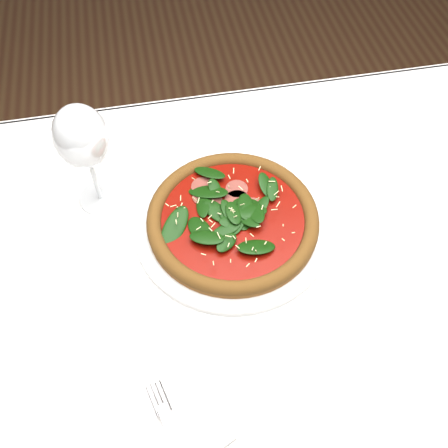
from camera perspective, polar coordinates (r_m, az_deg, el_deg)
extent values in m
plane|color=brown|center=(1.50, 3.95, -18.76)|extent=(6.00, 6.00, 0.00)
cube|color=silver|center=(0.82, 6.82, -4.25)|extent=(1.20, 0.80, 0.04)
cylinder|color=#4D2F1E|center=(1.35, -21.63, -3.76)|extent=(0.06, 0.06, 0.71)
cylinder|color=#4D2F1E|center=(1.49, 22.24, 3.12)|extent=(0.06, 0.06, 0.71)
cube|color=silver|center=(1.14, 1.06, 10.57)|extent=(1.20, 0.01, 0.22)
cylinder|color=silver|center=(0.83, 0.99, -0.05)|extent=(0.33, 0.33, 0.01)
torus|color=silver|center=(0.82, 0.99, 0.10)|extent=(0.33, 0.33, 0.01)
cylinder|color=#A15D27|center=(0.82, 1.00, 0.36)|extent=(0.35, 0.35, 0.01)
torus|color=#9E6324|center=(0.81, 1.00, 0.67)|extent=(0.35, 0.35, 0.02)
cylinder|color=maroon|center=(0.81, 1.00, 0.67)|extent=(0.29, 0.29, 0.00)
cylinder|color=brown|center=(0.81, 1.01, 0.82)|extent=(0.26, 0.26, 0.00)
ellipsoid|color=#0E3309|center=(0.80, 1.02, 1.21)|extent=(0.28, 0.28, 0.02)
cylinder|color=beige|center=(0.80, 1.02, 1.45)|extent=(0.26, 0.26, 0.00)
cylinder|color=white|center=(0.89, -13.87, 2.94)|extent=(0.07, 0.07, 0.00)
cylinder|color=white|center=(0.85, -14.56, 5.09)|extent=(0.01, 0.01, 0.10)
ellipsoid|color=white|center=(0.79, -16.00, 9.55)|extent=(0.08, 0.08, 0.11)
cube|color=silver|center=(0.68, -5.23, -24.10)|extent=(0.04, 0.11, 0.00)
cube|color=silver|center=(0.70, -7.47, -19.14)|extent=(0.03, 0.05, 0.00)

